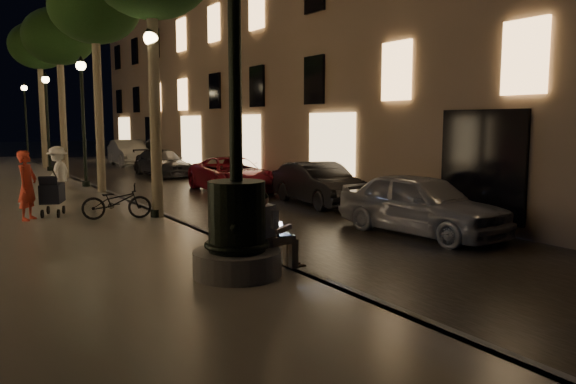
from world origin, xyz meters
TOP-DOWN VIEW (x-y plane):
  - ground at (0.00, 15.00)m, footprint 120.00×120.00m
  - cobble_lane at (3.00, 15.00)m, footprint 6.00×45.00m
  - curb_strip at (0.00, 15.00)m, footprint 0.25×45.00m
  - building_right at (10.00, 18.00)m, footprint 8.00×36.00m
  - fountain_lamppost at (-1.00, 2.00)m, footprint 1.40×1.40m
  - seated_man_laptop at (-0.39, 2.00)m, footprint 0.95×0.32m
  - tree_second at (-0.20, 14.00)m, footprint 3.00×3.00m
  - tree_third at (-0.30, 20.00)m, footprint 3.00×3.00m
  - tree_far at (-0.22, 26.00)m, footprint 3.00×3.00m
  - lamp_curb_a at (-0.30, 8.00)m, footprint 0.36×0.36m
  - lamp_curb_b at (-0.30, 16.00)m, footprint 0.36×0.36m
  - lamp_curb_c at (-0.30, 24.00)m, footprint 0.36×0.36m
  - lamp_curb_d at (-0.30, 32.00)m, footprint 0.36×0.36m
  - stroller at (-2.51, 9.54)m, footprint 0.74×1.14m
  - car_front at (4.52, 3.52)m, footprint 2.11×4.38m
  - car_second at (5.20, 8.63)m, footprint 1.79×4.19m
  - car_third at (4.30, 13.00)m, footprint 2.57×4.87m
  - car_rear at (4.18, 20.39)m, footprint 1.79×4.37m
  - car_fifth at (4.67, 27.62)m, footprint 1.85×4.74m
  - pedestrian_red at (-3.12, 9.22)m, footprint 0.70×0.75m
  - pedestrian_white at (-1.87, 12.46)m, footprint 1.16×1.24m
  - bicycle at (-1.23, 8.22)m, footprint 1.77×1.06m

SIDE VIEW (x-z plane):
  - ground at x=0.00m, z-range 0.00..0.00m
  - cobble_lane at x=3.00m, z-range 0.00..0.02m
  - curb_strip at x=0.00m, z-range 0.00..0.20m
  - car_rear at x=4.18m, z-range 0.00..1.27m
  - bicycle at x=-1.23m, z-range 0.20..1.08m
  - car_third at x=4.30m, z-range 0.00..1.31m
  - car_second at x=5.20m, z-range 0.00..1.34m
  - car_front at x=4.52m, z-range 0.00..1.44m
  - car_fifth at x=4.67m, z-range 0.00..1.54m
  - stroller at x=-2.51m, z-range 0.20..1.37m
  - seated_man_laptop at x=-0.39m, z-range 0.24..1.56m
  - pedestrian_white at x=-1.87m, z-range 0.20..1.88m
  - pedestrian_red at x=-3.12m, z-range 0.20..1.92m
  - fountain_lamppost at x=-1.00m, z-range -1.39..3.81m
  - lamp_curb_a at x=-0.30m, z-range 0.83..5.64m
  - lamp_curb_b at x=-0.30m, z-range 0.83..5.64m
  - lamp_curb_c at x=-0.30m, z-range 0.83..5.64m
  - lamp_curb_d at x=-0.30m, z-range 0.83..5.64m
  - tree_third at x=-0.30m, z-range 2.54..9.74m
  - tree_second at x=-0.20m, z-range 2.63..10.03m
  - tree_far at x=-0.22m, z-range 2.68..10.18m
  - building_right at x=10.00m, z-range 0.00..15.00m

